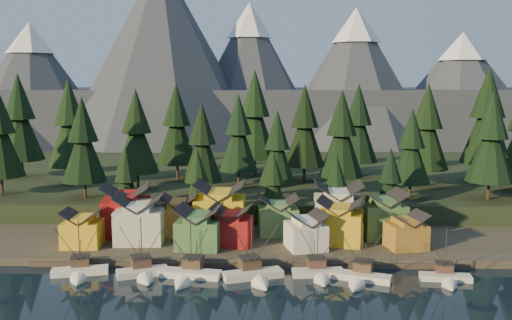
{
  "coord_description": "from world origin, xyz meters",
  "views": [
    {
      "loc": [
        3.52,
        -85.45,
        33.65
      ],
      "look_at": [
        1.32,
        30.0,
        17.78
      ],
      "focal_mm": 40.0,
      "sensor_mm": 36.0,
      "label": 1
    }
  ],
  "objects_px": {
    "house_front_1": "(140,217)",
    "house_back_0": "(126,209)",
    "boat_3": "(255,267)",
    "house_front_0": "(82,227)",
    "boat_0": "(79,265)",
    "house_back_1": "(178,213)",
    "boat_4": "(319,266)",
    "boat_2": "(188,268)",
    "boat_6": "(447,272)",
    "boat_1": "(143,264)",
    "boat_5": "(360,271)"
  },
  "relations": [
    {
      "from": "house_front_1",
      "to": "house_back_0",
      "type": "xyz_separation_m",
      "value": [
        -4.16,
        5.58,
        0.48
      ]
    },
    {
      "from": "boat_3",
      "to": "house_front_0",
      "type": "relative_size",
      "value": 1.61
    },
    {
      "from": "boat_3",
      "to": "house_front_0",
      "type": "xyz_separation_m",
      "value": [
        -34.28,
        14.69,
        3.06
      ]
    },
    {
      "from": "house_front_0",
      "to": "house_back_0",
      "type": "xyz_separation_m",
      "value": [
        6.55,
        8.8,
        1.77
      ]
    },
    {
      "from": "boat_0",
      "to": "house_back_1",
      "type": "height_order",
      "value": "house_back_1"
    },
    {
      "from": "house_back_0",
      "to": "boat_4",
      "type": "bearing_deg",
      "value": -37.64
    },
    {
      "from": "boat_2",
      "to": "boat_3",
      "type": "distance_m",
      "value": 11.51
    },
    {
      "from": "boat_6",
      "to": "boat_1",
      "type": "bearing_deg",
      "value": -175.47
    },
    {
      "from": "house_front_0",
      "to": "boat_1",
      "type": "bearing_deg",
      "value": -44.09
    },
    {
      "from": "boat_0",
      "to": "boat_1",
      "type": "bearing_deg",
      "value": -14.79
    },
    {
      "from": "boat_5",
      "to": "house_front_1",
      "type": "bearing_deg",
      "value": 175.9
    },
    {
      "from": "boat_1",
      "to": "boat_3",
      "type": "height_order",
      "value": "boat_3"
    },
    {
      "from": "boat_1",
      "to": "boat_2",
      "type": "height_order",
      "value": "boat_1"
    },
    {
      "from": "boat_2",
      "to": "boat_5",
      "type": "bearing_deg",
      "value": 7.94
    },
    {
      "from": "boat_3",
      "to": "house_front_1",
      "type": "xyz_separation_m",
      "value": [
        -23.58,
        17.92,
        4.35
      ]
    },
    {
      "from": "boat_6",
      "to": "house_front_1",
      "type": "xyz_separation_m",
      "value": [
        -56.08,
        18.22,
        4.79
      ]
    },
    {
      "from": "boat_4",
      "to": "boat_1",
      "type": "bearing_deg",
      "value": 175.36
    },
    {
      "from": "boat_6",
      "to": "house_front_1",
      "type": "height_order",
      "value": "house_front_1"
    },
    {
      "from": "boat_0",
      "to": "boat_1",
      "type": "relative_size",
      "value": 0.94
    },
    {
      "from": "boat_5",
      "to": "house_back_0",
      "type": "xyz_separation_m",
      "value": [
        -45.54,
        24.13,
        5.12
      ]
    },
    {
      "from": "boat_1",
      "to": "boat_4",
      "type": "height_order",
      "value": "boat_1"
    },
    {
      "from": "boat_2",
      "to": "boat_6",
      "type": "bearing_deg",
      "value": 8.92
    },
    {
      "from": "boat_4",
      "to": "boat_6",
      "type": "distance_m",
      "value": 21.51
    },
    {
      "from": "boat_1",
      "to": "boat_3",
      "type": "xyz_separation_m",
      "value": [
        19.43,
        -1.21,
        0.0
      ]
    },
    {
      "from": "boat_6",
      "to": "house_back_0",
      "type": "relative_size",
      "value": 0.89
    },
    {
      "from": "boat_5",
      "to": "boat_6",
      "type": "xyz_separation_m",
      "value": [
        14.69,
        0.34,
        -0.15
      ]
    },
    {
      "from": "boat_1",
      "to": "boat_2",
      "type": "xyz_separation_m",
      "value": [
        7.92,
        -1.02,
        -0.21
      ]
    },
    {
      "from": "boat_6",
      "to": "house_front_1",
      "type": "distance_m",
      "value": 59.16
    },
    {
      "from": "boat_4",
      "to": "house_back_1",
      "type": "distance_m",
      "value": 35.79
    },
    {
      "from": "boat_0",
      "to": "boat_4",
      "type": "height_order",
      "value": "boat_0"
    },
    {
      "from": "boat_1",
      "to": "boat_3",
      "type": "bearing_deg",
      "value": -24.15
    },
    {
      "from": "boat_3",
      "to": "boat_6",
      "type": "xyz_separation_m",
      "value": [
        32.51,
        -0.3,
        -0.44
      ]
    },
    {
      "from": "boat_3",
      "to": "house_front_1",
      "type": "relative_size",
      "value": 1.24
    },
    {
      "from": "boat_3",
      "to": "house_back_1",
      "type": "height_order",
      "value": "boat_3"
    },
    {
      "from": "house_back_0",
      "to": "house_back_1",
      "type": "height_order",
      "value": "house_back_0"
    },
    {
      "from": "boat_6",
      "to": "house_front_0",
      "type": "xyz_separation_m",
      "value": [
        -66.79,
        14.99,
        3.5
      ]
    },
    {
      "from": "boat_2",
      "to": "boat_5",
      "type": "height_order",
      "value": "boat_2"
    },
    {
      "from": "boat_0",
      "to": "boat_5",
      "type": "height_order",
      "value": "boat_5"
    },
    {
      "from": "boat_1",
      "to": "house_front_0",
      "type": "xyz_separation_m",
      "value": [
        -14.86,
        13.48,
        3.06
      ]
    },
    {
      "from": "boat_1",
      "to": "boat_6",
      "type": "height_order",
      "value": "boat_1"
    },
    {
      "from": "house_back_0",
      "to": "house_back_1",
      "type": "bearing_deg",
      "value": -6.7
    },
    {
      "from": "house_back_1",
      "to": "boat_1",
      "type": "bearing_deg",
      "value": -100.19
    },
    {
      "from": "boat_3",
      "to": "house_back_0",
      "type": "xyz_separation_m",
      "value": [
        -27.73,
        23.49,
        4.83
      ]
    },
    {
      "from": "boat_4",
      "to": "house_front_1",
      "type": "bearing_deg",
      "value": 149.44
    },
    {
      "from": "house_front_0",
      "to": "house_back_1",
      "type": "height_order",
      "value": "house_back_1"
    },
    {
      "from": "house_front_1",
      "to": "house_back_0",
      "type": "height_order",
      "value": "house_back_0"
    },
    {
      "from": "boat_4",
      "to": "boat_5",
      "type": "height_order",
      "value": "boat_5"
    },
    {
      "from": "boat_2",
      "to": "house_front_1",
      "type": "relative_size",
      "value": 1.23
    },
    {
      "from": "house_back_0",
      "to": "house_back_1",
      "type": "distance_m",
      "value": 11.1
    },
    {
      "from": "house_back_1",
      "to": "boat_2",
      "type": "bearing_deg",
      "value": -80.88
    }
  ]
}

